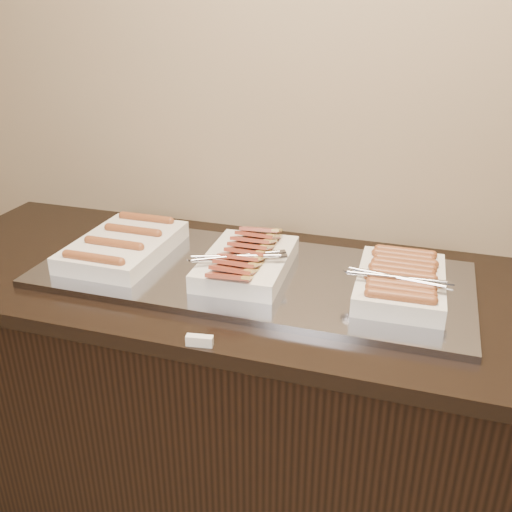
{
  "coord_description": "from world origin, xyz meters",
  "views": [
    {
      "loc": [
        0.44,
        0.76,
        1.62
      ],
      "look_at": [
        0.01,
        2.13,
        0.97
      ],
      "focal_mm": 40.0,
      "sensor_mm": 36.0,
      "label": 1
    }
  ],
  "objects_px": {
    "counter": "(253,405)",
    "warming_tray": "(251,275)",
    "dish_right": "(400,281)",
    "dish_center": "(246,260)",
    "dish_left": "(124,246)"
  },
  "relations": [
    {
      "from": "counter",
      "to": "dish_right",
      "type": "distance_m",
      "value": 0.64
    },
    {
      "from": "counter",
      "to": "warming_tray",
      "type": "bearing_deg",
      "value": 180.0
    },
    {
      "from": "warming_tray",
      "to": "dish_right",
      "type": "distance_m",
      "value": 0.41
    },
    {
      "from": "dish_center",
      "to": "dish_left",
      "type": "bearing_deg",
      "value": 177.08
    },
    {
      "from": "counter",
      "to": "dish_left",
      "type": "xyz_separation_m",
      "value": [
        -0.4,
        0.0,
        0.5
      ]
    },
    {
      "from": "warming_tray",
      "to": "dish_right",
      "type": "height_order",
      "value": "dish_right"
    },
    {
      "from": "dish_center",
      "to": "dish_right",
      "type": "distance_m",
      "value": 0.42
    },
    {
      "from": "dish_center",
      "to": "warming_tray",
      "type": "bearing_deg",
      "value": 16.41
    },
    {
      "from": "dish_left",
      "to": "dish_right",
      "type": "height_order",
      "value": "dish_right"
    },
    {
      "from": "dish_center",
      "to": "dish_right",
      "type": "bearing_deg",
      "value": -2.31
    },
    {
      "from": "dish_right",
      "to": "counter",
      "type": "bearing_deg",
      "value": 177.65
    },
    {
      "from": "dish_right",
      "to": "warming_tray",
      "type": "bearing_deg",
      "value": 177.66
    },
    {
      "from": "dish_left",
      "to": "dish_center",
      "type": "distance_m",
      "value": 0.39
    },
    {
      "from": "counter",
      "to": "dish_right",
      "type": "xyz_separation_m",
      "value": [
        0.4,
        -0.0,
        0.5
      ]
    },
    {
      "from": "counter",
      "to": "dish_right",
      "type": "height_order",
      "value": "dish_right"
    }
  ]
}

